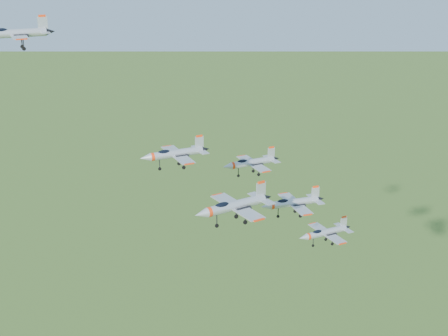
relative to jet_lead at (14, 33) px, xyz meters
name	(u,v)px	position (x,y,z in m)	size (l,w,h in m)	color
jet_lead	(14,33)	(0.00, 0.00, 0.00)	(11.81, 9.78, 3.16)	#A7ADB4
jet_left_high	(174,153)	(20.06, -12.03, -18.36)	(11.62, 9.59, 3.11)	#A7ADB4
jet_right_high	(234,206)	(22.65, -26.45, -22.26)	(12.94, 10.71, 3.46)	#A7ADB4
jet_left_low	(251,163)	(39.90, -1.99, -26.21)	(12.05, 9.93, 3.22)	#A7ADB4
jet_right_low	(292,203)	(37.50, -19.45, -27.37)	(11.37, 9.51, 3.04)	#A7ADB4
jet_trail	(325,232)	(51.74, -10.34, -39.85)	(12.00, 9.87, 3.21)	#A7ADB4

